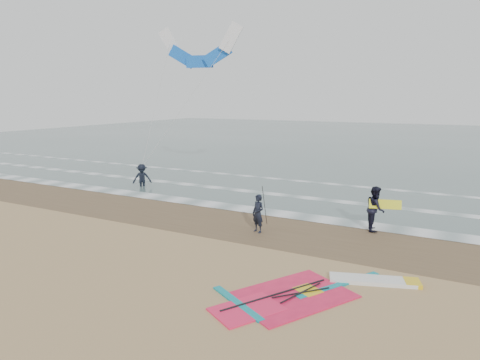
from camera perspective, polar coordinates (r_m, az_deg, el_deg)
The scene contains 11 objects.
ground at distance 14.08m, azimuth -7.03°, elevation -12.59°, with size 120.00×120.00×0.00m, color tan.
sea_water at distance 59.28m, azimuth 20.50°, elevation 4.87°, with size 120.00×80.00×0.02m, color #47605E.
wet_sand_band at distance 18.99m, azimuth 3.39°, elevation -6.20°, with size 120.00×5.00×0.01m, color brown.
foam_waterline at distance 22.96m, azimuth 7.99°, elevation -3.19°, with size 120.00×9.15×0.02m.
windsurf_rig at distance 13.05m, azimuth 10.06°, elevation -14.48°, with size 5.54×5.25×0.13m.
person_standing at distance 17.99m, azimuth 2.41°, elevation -4.49°, with size 0.59×0.39×1.63m, color black.
person_walking at distance 19.06m, azimuth 17.60°, elevation -3.66°, with size 0.94×0.73×1.93m, color black.
person_wading at distance 27.74m, azimuth -12.96°, elevation 0.94°, with size 1.17×0.67×1.81m, color black.
held_pole at distance 17.77m, azimuth 3.30°, elevation -3.42°, with size 0.17×0.86×1.82m.
carried_kiteboard at distance 18.84m, azimuth 18.79°, elevation -3.09°, with size 1.30×0.51×0.39m.
surf_kite at distance 29.17m, azimuth -5.46°, elevation 16.75°, with size 6.26×4.01×9.03m.
Camera 1 is at (7.45, -10.54, 5.61)m, focal length 32.00 mm.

